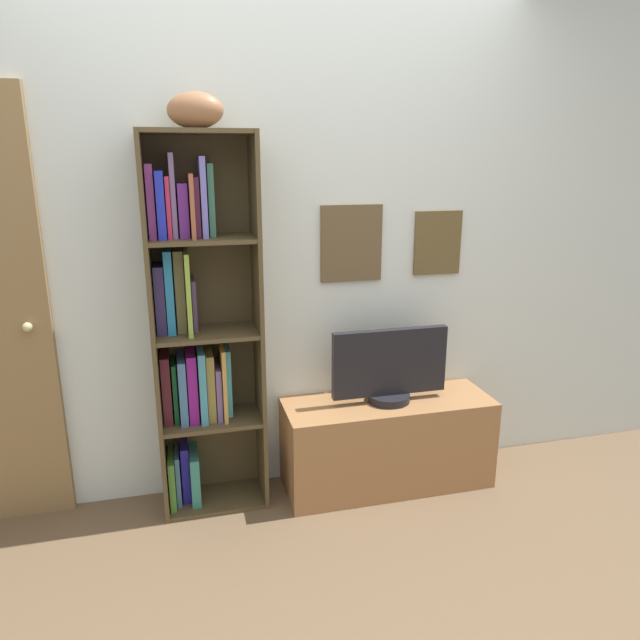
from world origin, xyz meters
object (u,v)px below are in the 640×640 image
at_px(tv_stand, 387,443).
at_px(television, 390,367).
at_px(bookshelf, 196,331).
at_px(football, 195,110).

height_order(tv_stand, television, television).
distance_m(bookshelf, football, 0.99).
xyz_separation_m(football, television, (0.90, -0.05, -1.23)).
bearing_deg(television, tv_stand, -90.00).
xyz_separation_m(tv_stand, television, (0.00, 0.00, 0.43)).
bearing_deg(football, television, -3.33).
relative_size(bookshelf, television, 3.00).
bearing_deg(tv_stand, bookshelf, 174.83).
relative_size(bookshelf, tv_stand, 1.66).
relative_size(football, tv_stand, 0.23).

